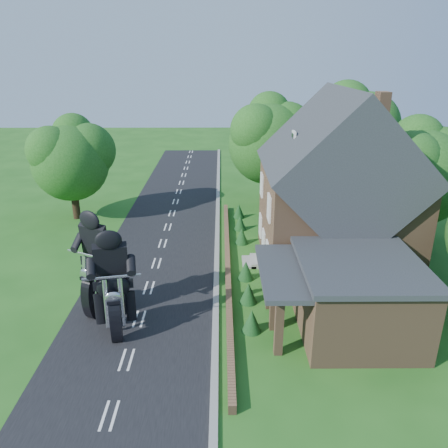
{
  "coord_description": "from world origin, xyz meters",
  "views": [
    {
      "loc": [
        3.92,
        -17.83,
        11.73
      ],
      "look_at": [
        4.09,
        5.36,
        2.8
      ],
      "focal_mm": 35.0,
      "sensor_mm": 36.0,
      "label": 1
    }
  ],
  "objects_px": {
    "annex": "(354,295)",
    "garden_wall": "(228,268)",
    "motorcycle_follow": "(101,297)",
    "house": "(336,195)",
    "motorcycle_lead": "(117,319)"
  },
  "relations": [
    {
      "from": "annex",
      "to": "house",
      "type": "bearing_deg",
      "value": 84.76
    },
    {
      "from": "annex",
      "to": "motorcycle_follow",
      "type": "bearing_deg",
      "value": 172.51
    },
    {
      "from": "house",
      "to": "motorcycle_follow",
      "type": "relative_size",
      "value": 6.02
    },
    {
      "from": "house",
      "to": "motorcycle_follow",
      "type": "xyz_separation_m",
      "value": [
        -12.42,
        -5.25,
        -3.55
      ]
    },
    {
      "from": "garden_wall",
      "to": "annex",
      "type": "xyz_separation_m",
      "value": [
        5.57,
        -5.8,
        1.57
      ]
    },
    {
      "from": "annex",
      "to": "motorcycle_follow",
      "type": "xyz_separation_m",
      "value": [
        -11.8,
        1.55,
        -0.98
      ]
    },
    {
      "from": "annex",
      "to": "motorcycle_lead",
      "type": "height_order",
      "value": "annex"
    },
    {
      "from": "garden_wall",
      "to": "house",
      "type": "xyz_separation_m",
      "value": [
        6.19,
        1.0,
        4.14
      ]
    },
    {
      "from": "garden_wall",
      "to": "motorcycle_follow",
      "type": "bearing_deg",
      "value": -145.7
    },
    {
      "from": "garden_wall",
      "to": "house",
      "type": "distance_m",
      "value": 7.52
    },
    {
      "from": "garden_wall",
      "to": "motorcycle_follow",
      "type": "height_order",
      "value": "motorcycle_follow"
    },
    {
      "from": "annex",
      "to": "motorcycle_lead",
      "type": "distance_m",
      "value": 10.68
    },
    {
      "from": "motorcycle_lead",
      "to": "motorcycle_follow",
      "type": "height_order",
      "value": "motorcycle_follow"
    },
    {
      "from": "annex",
      "to": "garden_wall",
      "type": "bearing_deg",
      "value": 133.84
    },
    {
      "from": "motorcycle_follow",
      "to": "garden_wall",
      "type": "bearing_deg",
      "value": -118.7
    }
  ]
}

